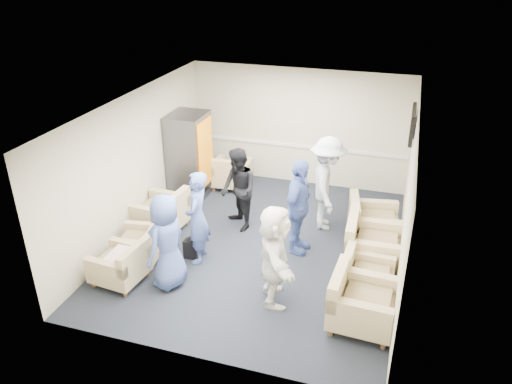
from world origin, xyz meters
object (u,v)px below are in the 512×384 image
(armchair_left_mid, at_px, (142,244))
(vending_machine, at_px, (190,156))
(armchair_left_far, at_px, (163,214))
(person_back_right, at_px, (327,184))
(armchair_right_midfar, at_px, (369,247))
(person_back_left, at_px, (238,190))
(armchair_corner, at_px, (231,174))
(person_mid_left, at_px, (197,218))
(person_mid_right, at_px, (298,207))
(armchair_right_far, at_px, (370,224))
(armchair_left_near, at_px, (122,266))
(person_front_right, at_px, (275,255))
(person_front_left, at_px, (167,242))
(armchair_right_near, at_px, (358,304))
(armchair_right_midnear, at_px, (364,278))

(armchair_left_mid, height_order, vending_machine, vending_machine)
(armchair_left_far, xyz_separation_m, person_back_right, (3.00, 1.07, 0.58))
(armchair_left_mid, bearing_deg, armchair_right_midfar, 95.78)
(person_back_left, bearing_deg, armchair_corner, 162.68)
(armchair_left_mid, relative_size, vending_machine, 0.45)
(person_mid_left, bearing_deg, armchair_corner, 178.95)
(armchair_left_far, xyz_separation_m, person_mid_right, (2.67, 0.05, 0.54))
(armchair_right_far, bearing_deg, vending_machine, 68.21)
(armchair_left_near, xyz_separation_m, vending_machine, (-0.23, 3.34, 0.64))
(armchair_left_mid, xyz_separation_m, person_mid_right, (2.57, 1.08, 0.60))
(armchair_right_midfar, distance_m, vending_machine, 4.44)
(armchair_right_midfar, relative_size, person_front_right, 0.59)
(armchair_left_mid, bearing_deg, person_mid_right, 104.36)
(armchair_left_mid, xyz_separation_m, person_front_right, (2.55, -0.44, 0.53))
(armchair_left_mid, bearing_deg, person_front_left, 47.42)
(person_front_left, bearing_deg, armchair_right_far, 139.29)
(armchair_left_mid, relative_size, person_front_left, 0.52)
(armchair_left_near, height_order, person_front_left, person_front_left)
(armchair_right_near, bearing_deg, armchair_right_midfar, 3.27)
(armchair_left_near, relative_size, person_front_left, 0.52)
(armchair_right_midfar, bearing_deg, armchair_left_near, 112.18)
(armchair_right_midnear, bearing_deg, person_back_right, 28.28)
(person_mid_right, bearing_deg, person_mid_left, 123.92)
(armchair_right_near, distance_m, armchair_right_midnear, 0.74)
(armchair_left_near, height_order, person_back_right, person_back_right)
(armchair_left_far, bearing_deg, armchair_corner, 169.80)
(person_front_left, relative_size, person_front_right, 0.99)
(armchair_left_near, bearing_deg, armchair_right_midfar, 119.87)
(armchair_right_midfar, xyz_separation_m, person_back_left, (-2.60, 0.59, 0.45))
(armchair_right_far, relative_size, armchair_corner, 1.20)
(armchair_left_near, relative_size, person_back_left, 0.52)
(person_back_right, xyz_separation_m, person_mid_right, (-0.33, -1.02, -0.04))
(person_front_right, bearing_deg, armchair_right_midnear, -86.95)
(armchair_right_near, bearing_deg, armchair_right_far, 4.69)
(armchair_corner, height_order, person_mid_left, person_mid_left)
(person_mid_left, bearing_deg, armchair_right_far, 107.83)
(armchair_left_far, relative_size, person_front_left, 0.59)
(armchair_right_midnear, bearing_deg, person_mid_right, 55.67)
(person_mid_left, relative_size, person_back_right, 0.90)
(armchair_right_midfar, bearing_deg, person_mid_left, 101.94)
(armchair_left_far, height_order, person_back_right, person_back_right)
(armchair_corner, distance_m, person_back_right, 2.73)
(vending_machine, bearing_deg, armchair_left_mid, -85.58)
(person_mid_left, height_order, person_back_left, person_mid_left)
(armchair_left_far, height_order, person_front_right, person_front_right)
(armchair_right_midfar, xyz_separation_m, person_back_right, (-0.98, 1.12, 0.56))
(armchair_left_far, relative_size, armchair_corner, 1.07)
(person_mid_right, bearing_deg, person_front_left, 139.67)
(armchair_right_midfar, relative_size, person_back_right, 0.52)
(person_back_right, bearing_deg, armchair_left_near, 122.21)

